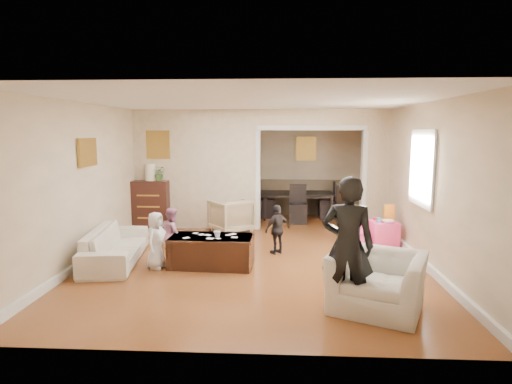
# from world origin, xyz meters

# --- Properties ---
(floor) EXTENTS (7.00, 7.00, 0.00)m
(floor) POSITION_xyz_m (0.00, 0.00, 0.00)
(floor) COLOR brown
(floor) RESTS_ON ground
(partition_left) EXTENTS (2.75, 0.18, 2.60)m
(partition_left) POSITION_xyz_m (-1.38, 1.80, 1.30)
(partition_left) COLOR beige
(partition_left) RESTS_ON ground
(partition_right) EXTENTS (0.55, 0.18, 2.60)m
(partition_right) POSITION_xyz_m (2.48, 1.80, 1.30)
(partition_right) COLOR beige
(partition_right) RESTS_ON ground
(partition_header) EXTENTS (2.22, 0.18, 0.35)m
(partition_header) POSITION_xyz_m (1.10, 1.80, 2.42)
(partition_header) COLOR beige
(partition_header) RESTS_ON partition_right
(window_pane) EXTENTS (0.03, 0.95, 1.10)m
(window_pane) POSITION_xyz_m (2.73, -0.40, 1.55)
(window_pane) COLOR white
(window_pane) RESTS_ON ground
(framed_art_partition) EXTENTS (0.45, 0.03, 0.55)m
(framed_art_partition) POSITION_xyz_m (-2.20, 1.70, 1.85)
(framed_art_partition) COLOR brown
(framed_art_partition) RESTS_ON partition_left
(framed_art_sofa_wall) EXTENTS (0.03, 0.55, 0.40)m
(framed_art_sofa_wall) POSITION_xyz_m (-2.71, -0.60, 1.80)
(framed_art_sofa_wall) COLOR brown
(framed_art_alcove) EXTENTS (0.45, 0.03, 0.55)m
(framed_art_alcove) POSITION_xyz_m (1.10, 3.44, 1.70)
(framed_art_alcove) COLOR brown
(sofa) EXTENTS (1.00, 1.99, 0.56)m
(sofa) POSITION_xyz_m (-2.27, -0.73, 0.28)
(sofa) COLOR silver
(sofa) RESTS_ON ground
(armchair_back) EXTENTS (1.07, 1.08, 0.71)m
(armchair_back) POSITION_xyz_m (-0.60, 1.43, 0.35)
(armchair_back) COLOR tan
(armchair_back) RESTS_ON ground
(armchair_front) EXTENTS (1.36, 1.29, 0.69)m
(armchair_front) POSITION_xyz_m (1.59, -2.39, 0.35)
(armchair_front) COLOR silver
(armchair_front) RESTS_ON ground
(dresser) EXTENTS (0.78, 0.44, 1.08)m
(dresser) POSITION_xyz_m (-2.37, 1.62, 0.54)
(dresser) COLOR #34130F
(dresser) RESTS_ON ground
(table_lamp) EXTENTS (0.22, 0.22, 0.36)m
(table_lamp) POSITION_xyz_m (-2.37, 1.62, 1.26)
(table_lamp) COLOR #F6E9C8
(table_lamp) RESTS_ON dresser
(potted_plant) EXTENTS (0.28, 0.25, 0.31)m
(potted_plant) POSITION_xyz_m (-2.17, 1.62, 1.23)
(potted_plant) COLOR #457031
(potted_plant) RESTS_ON dresser
(coffee_table) EXTENTS (1.33, 0.72, 0.49)m
(coffee_table) POSITION_xyz_m (-0.65, -0.86, 0.24)
(coffee_table) COLOR #371C11
(coffee_table) RESTS_ON ground
(coffee_cup) EXTENTS (0.11, 0.11, 0.10)m
(coffee_cup) POSITION_xyz_m (-0.55, -0.91, 0.54)
(coffee_cup) COLOR white
(coffee_cup) RESTS_ON coffee_table
(play_table) EXTENTS (0.54, 0.54, 0.47)m
(play_table) POSITION_xyz_m (2.38, 0.51, 0.23)
(play_table) COLOR #FF4388
(play_table) RESTS_ON ground
(cereal_box) EXTENTS (0.21, 0.09, 0.30)m
(cereal_box) POSITION_xyz_m (2.50, 0.61, 0.62)
(cereal_box) COLOR yellow
(cereal_box) RESTS_ON play_table
(cyan_cup) EXTENTS (0.08, 0.08, 0.08)m
(cyan_cup) POSITION_xyz_m (2.28, 0.46, 0.51)
(cyan_cup) COLOR teal
(cyan_cup) RESTS_ON play_table
(toy_block) EXTENTS (0.10, 0.09, 0.05)m
(toy_block) POSITION_xyz_m (2.26, 0.63, 0.49)
(toy_block) COLOR red
(toy_block) RESTS_ON play_table
(play_bowl) EXTENTS (0.23, 0.23, 0.05)m
(play_bowl) POSITION_xyz_m (2.43, 0.39, 0.49)
(play_bowl) COLOR white
(play_bowl) RESTS_ON play_table
(dining_table) EXTENTS (1.82, 1.06, 0.63)m
(dining_table) POSITION_xyz_m (0.87, 3.03, 0.31)
(dining_table) COLOR black
(dining_table) RESTS_ON ground
(adult_person) EXTENTS (0.67, 0.50, 1.65)m
(adult_person) POSITION_xyz_m (1.20, -2.54, 0.83)
(adult_person) COLOR black
(adult_person) RESTS_ON ground
(child_kneel_a) EXTENTS (0.38, 0.49, 0.90)m
(child_kneel_a) POSITION_xyz_m (-1.50, -1.01, 0.45)
(child_kneel_a) COLOR silver
(child_kneel_a) RESTS_ON ground
(child_kneel_b) EXTENTS (0.45, 0.51, 0.89)m
(child_kneel_b) POSITION_xyz_m (-1.35, -0.56, 0.45)
(child_kneel_b) COLOR #C87D9A
(child_kneel_b) RESTS_ON ground
(child_toddler) EXTENTS (0.54, 0.48, 0.87)m
(child_toddler) POSITION_xyz_m (0.40, -0.11, 0.44)
(child_toddler) COLOR black
(child_toddler) RESTS_ON ground
(craft_papers) EXTENTS (0.86, 0.43, 0.00)m
(craft_papers) POSITION_xyz_m (-0.64, -0.85, 0.49)
(craft_papers) COLOR white
(craft_papers) RESTS_ON coffee_table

